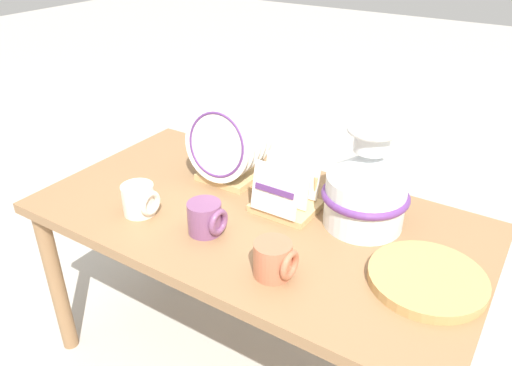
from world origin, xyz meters
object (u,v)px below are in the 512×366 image
at_px(ceramic_vase, 366,186).
at_px(mug_cream_glaze, 140,200).
at_px(mug_terracotta_glaze, 274,260).
at_px(dish_rack_square_plates, 286,195).
at_px(dish_rack_round_plates, 227,146).
at_px(mug_plum_glaze, 206,218).
at_px(wicker_charger_stack, 427,279).

relative_size(ceramic_vase, mug_cream_glaze, 2.92).
xyz_separation_m(mug_terracotta_glaze, mug_cream_glaze, (-0.50, 0.03, 0.00)).
xyz_separation_m(ceramic_vase, dish_rack_square_plates, (-0.23, -0.05, -0.08)).
bearing_deg(mug_cream_glaze, dish_rack_square_plates, 35.92).
relative_size(dish_rack_round_plates, mug_plum_glaze, 2.59).
height_order(wicker_charger_stack, mug_plum_glaze, mug_plum_glaze).
distance_m(dish_rack_square_plates, mug_cream_glaze, 0.45).
height_order(mug_terracotta_glaze, mug_cream_glaze, same).
height_order(wicker_charger_stack, mug_cream_glaze, mug_cream_glaze).
distance_m(ceramic_vase, mug_cream_glaze, 0.69).
distance_m(ceramic_vase, wicker_charger_stack, 0.32).
xyz_separation_m(dish_rack_square_plates, mug_terracotta_glaze, (0.13, -0.30, -0.00)).
relative_size(ceramic_vase, dish_rack_round_plates, 1.13).
relative_size(wicker_charger_stack, mug_plum_glaze, 2.73).
xyz_separation_m(dish_rack_round_plates, wicker_charger_stack, (0.75, -0.18, -0.11)).
bearing_deg(mug_cream_glaze, mug_terracotta_glaze, -3.54).
height_order(ceramic_vase, dish_rack_square_plates, ceramic_vase).
bearing_deg(wicker_charger_stack, mug_plum_glaze, -168.78).
distance_m(dish_rack_round_plates, dish_rack_square_plates, 0.29).
height_order(dish_rack_round_plates, mug_plum_glaze, dish_rack_round_plates).
bearing_deg(mug_plum_glaze, mug_terracotta_glaze, -12.65).
relative_size(ceramic_vase, dish_rack_square_plates, 1.64).
bearing_deg(mug_terracotta_glaze, dish_rack_round_plates, 138.24).
distance_m(wicker_charger_stack, mug_cream_glaze, 0.86).
bearing_deg(dish_rack_square_plates, wicker_charger_stack, -13.74).
xyz_separation_m(wicker_charger_stack, mug_cream_glaze, (-0.84, -0.15, 0.03)).
distance_m(ceramic_vase, mug_terracotta_glaze, 0.37).
height_order(ceramic_vase, wicker_charger_stack, ceramic_vase).
bearing_deg(dish_rack_round_plates, mug_terracotta_glaze, -41.76).
height_order(dish_rack_round_plates, wicker_charger_stack, dish_rack_round_plates).
xyz_separation_m(ceramic_vase, wicker_charger_stack, (0.24, -0.17, -0.12)).
relative_size(dish_rack_square_plates, mug_terracotta_glaze, 1.78).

